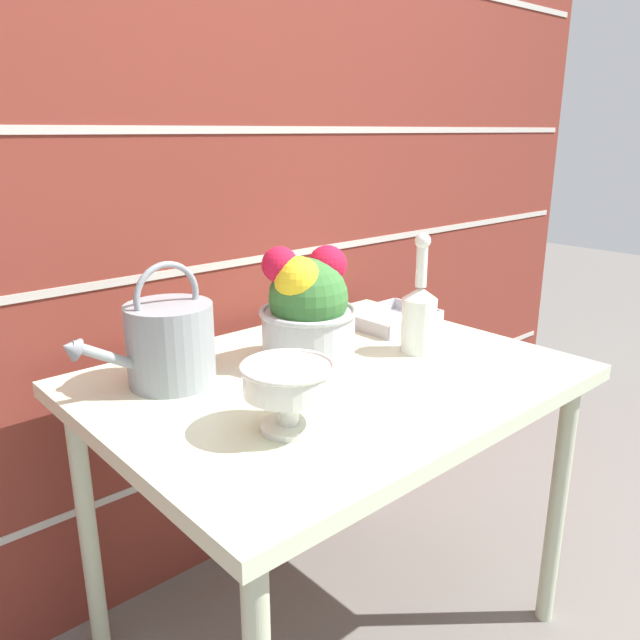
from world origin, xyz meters
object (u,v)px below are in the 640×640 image
Objects in this scene: crystal_pedestal_bowl at (288,383)px; flower_planter at (307,309)px; wire_tray at (392,321)px; glass_decanter at (419,313)px; watering_can at (169,342)px.

crystal_pedestal_bowl is 0.36m from flower_planter.
crystal_pedestal_bowl is 0.72m from wire_tray.
glass_decanter is 1.27× the size of wire_tray.
crystal_pedestal_bowl is at bearing -167.09° from glass_decanter.
glass_decanter is 0.25m from wire_tray.
glass_decanter is at bearing -22.14° from watering_can.
crystal_pedestal_bowl is 0.63× the size of flower_planter.
flower_planter reaches higher than crystal_pedestal_bowl.
flower_planter reaches higher than watering_can.
flower_planter is 1.19× the size of wire_tray.
crystal_pedestal_bowl is 0.53m from glass_decanter.
glass_decanter reaches higher than wire_tray.
crystal_pedestal_bowl is at bearing -81.38° from watering_can.
flower_planter reaches higher than wire_tray.
glass_decanter reaches higher than crystal_pedestal_bowl.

